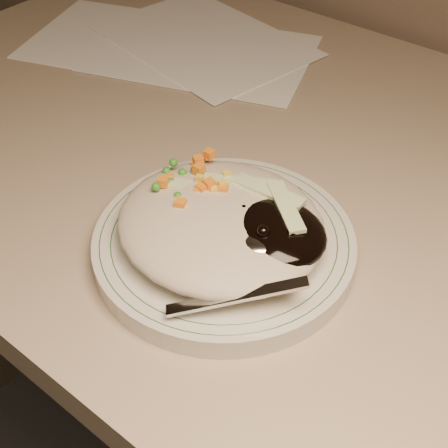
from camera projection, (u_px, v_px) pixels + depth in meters
The scene contains 5 objects.
desk at pixel (354, 325), 0.77m from camera, with size 1.40×0.70×0.74m.
plate at pixel (224, 245), 0.58m from camera, with size 0.24×0.24×0.02m, color silver.
plate_rim at pixel (224, 237), 0.57m from camera, with size 0.23×0.23×0.00m.
meal at pixel (227, 222), 0.56m from camera, with size 0.21×0.19×0.05m.
papers at pixel (181, 44), 0.90m from camera, with size 0.46×0.34×0.00m.
Camera 1 is at (0.18, 0.90, 1.15)m, focal length 50.00 mm.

